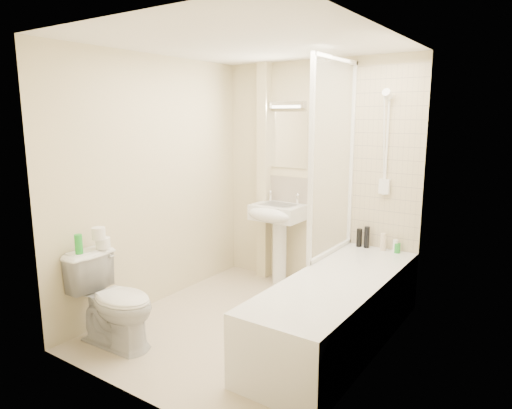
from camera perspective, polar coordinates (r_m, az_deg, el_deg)
The scene contains 24 objects.
floor at distance 4.17m, azimuth -0.95°, elevation -15.08°, with size 2.50×2.50×0.00m, color beige.
wall_back at distance 4.86m, azimuth 7.54°, elevation 3.42°, with size 2.20×0.02×2.40m, color beige.
wall_left at distance 4.52m, azimuth -12.49°, elevation 2.67°, with size 0.02×2.50×2.40m, color beige.
wall_right at distance 3.30m, azimuth 14.79°, elevation -0.46°, with size 0.02×2.50×2.40m, color beige.
ceiling at distance 3.79m, azimuth -1.07°, elevation 19.58°, with size 2.20×2.50×0.02m, color white.
tile_back at distance 4.54m, azimuth 16.04°, elevation 5.41°, with size 0.70×0.01×1.75m, color beige.
tile_right at distance 3.46m, azimuth 15.90°, elevation 3.77°, with size 0.01×2.10×1.75m, color beige.
pipe_boxing at distance 5.12m, azimuth 1.02°, elevation 3.89°, with size 0.12×0.12×2.40m, color beige.
splashback at distance 5.04m, azimuth 3.98°, elevation 1.80°, with size 0.60×0.01×0.30m, color beige.
mirror at distance 4.98m, azimuth 4.05°, elevation 8.05°, with size 0.46×0.01×0.60m, color white.
strip_light at distance 4.96m, azimuth 3.97°, elevation 12.32°, with size 0.42×0.07×0.07m, color silver.
bathtub at distance 3.88m, azimuth 10.14°, elevation -12.69°, with size 0.70×2.10×0.55m.
shower_screen at distance 4.26m, azimuth 9.69°, elevation 5.67°, with size 0.04×0.92×1.80m.
shower_fixture at distance 4.49m, azimuth 15.92°, elevation 6.90°, with size 0.10×0.16×0.99m.
pedestal_sink at distance 4.91m, azimuth 2.59°, elevation -2.13°, with size 0.53×0.49×1.02m.
bottle_black_a at distance 4.68m, azimuth 12.78°, elevation -4.06°, with size 0.05×0.05×0.18m, color black.
bottle_black_b at distance 4.65m, azimuth 13.68°, elevation -4.00°, with size 0.05×0.05×0.21m, color black.
bottle_cream at distance 4.60m, azimuth 15.60°, elevation -4.54°, with size 0.05×0.05×0.17m, color beige.
bottle_white_b at distance 4.57m, azimuth 17.02°, elevation -5.01°, with size 0.05×0.05×0.12m, color white.
bottle_green at distance 4.57m, azimuth 17.22°, elevation -5.21°, with size 0.06×0.06×0.09m, color green.
toilet at distance 3.92m, azimuth -17.28°, elevation -11.39°, with size 0.75×0.44×0.75m, color white.
toilet_roll_lower at distance 4.01m, azimuth -18.59°, elevation -4.57°, with size 0.12×0.12×0.09m, color white.
toilet_roll_upper at distance 3.95m, azimuth -19.09°, elevation -3.43°, with size 0.11×0.11×0.10m, color white.
green_bottle at distance 3.91m, azimuth -21.29°, elevation -4.64°, with size 0.06×0.06×0.16m, color green.
Camera 1 is at (2.16, -3.06, 1.84)m, focal length 32.00 mm.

